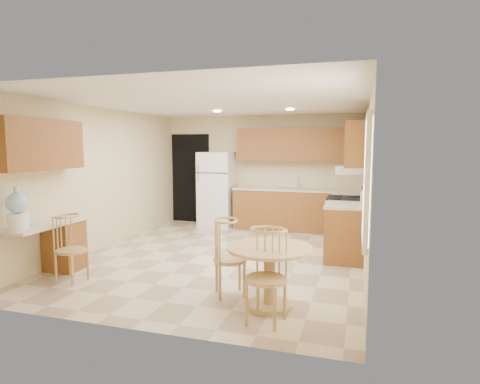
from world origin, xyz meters
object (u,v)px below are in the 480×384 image
(refrigerator, at_px, (217,189))
(stove, at_px, (345,222))
(chair_table_a, at_px, (228,251))
(chair_table_b, at_px, (264,270))
(water_crock, at_px, (17,210))
(dining_table, at_px, (269,268))
(chair_desk, at_px, (66,243))

(refrigerator, height_order, stove, refrigerator)
(chair_table_a, bearing_deg, chair_table_b, 15.60)
(refrigerator, distance_m, water_crock, 4.64)
(stove, height_order, dining_table, stove)
(chair_desk, bearing_deg, dining_table, 95.35)
(stove, height_order, chair_desk, stove)
(dining_table, relative_size, chair_table_b, 0.99)
(stove, height_order, chair_table_a, stove)
(refrigerator, xyz_separation_m, water_crock, (-1.05, -4.52, 0.18))
(stove, bearing_deg, refrigerator, 157.01)
(chair_desk, bearing_deg, stove, 136.37)
(refrigerator, xyz_separation_m, chair_table_b, (2.21, -4.69, -0.25))
(chair_table_a, xyz_separation_m, water_crock, (-2.66, -0.46, 0.45))
(dining_table, bearing_deg, stove, 76.61)
(refrigerator, bearing_deg, water_crock, -103.08)
(chair_table_b, height_order, water_crock, water_crock)
(stove, xyz_separation_m, chair_table_a, (-1.26, -2.84, 0.10))
(dining_table, distance_m, water_crock, 3.27)
(dining_table, height_order, chair_table_a, chair_table_a)
(refrigerator, distance_m, stove, 3.15)
(chair_table_b, relative_size, water_crock, 1.77)
(refrigerator, distance_m, chair_table_b, 5.19)
(chair_table_a, relative_size, water_crock, 1.70)
(refrigerator, relative_size, dining_table, 1.75)
(chair_desk, bearing_deg, chair_table_a, 99.41)
(water_crock, bearing_deg, refrigerator, 76.92)
(water_crock, bearing_deg, stove, 40.06)
(refrigerator, bearing_deg, chair_desk, -98.13)
(chair_table_a, relative_size, chair_desk, 1.05)
(stove, height_order, water_crock, water_crock)
(chair_table_b, xyz_separation_m, water_crock, (-3.26, 0.17, 0.42))
(chair_table_a, bearing_deg, refrigerator, 173.80)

